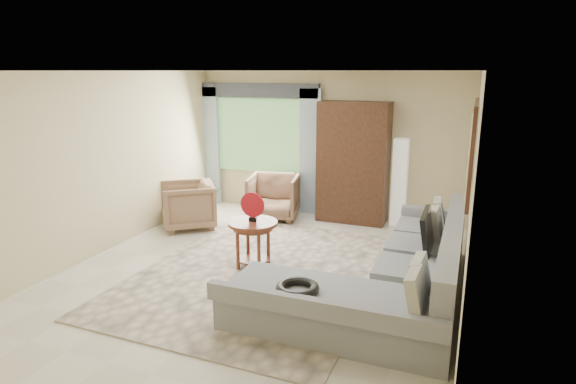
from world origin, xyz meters
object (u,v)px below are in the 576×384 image
at_px(sectional_sofa, 396,279).
at_px(armchair_right, 274,197).
at_px(potted_plant, 210,194).
at_px(floor_lamp, 399,182).
at_px(armchair_left, 188,205).
at_px(tv_screen, 428,231).
at_px(coffee_table, 253,244).
at_px(armoire, 353,163).

height_order(sectional_sofa, armchair_right, sectional_sofa).
relative_size(potted_plant, floor_lamp, 0.37).
bearing_deg(sectional_sofa, armchair_left, 158.17).
xyz_separation_m(armchair_left, potted_plant, (-0.28, 1.18, -0.11)).
distance_m(tv_screen, floor_lamp, 2.50).
xyz_separation_m(coffee_table, armoire, (0.72, 2.59, 0.70)).
distance_m(sectional_sofa, armchair_right, 3.59).
bearing_deg(sectional_sofa, tv_screen, 64.45).
xyz_separation_m(armchair_right, floor_lamp, (2.15, 0.46, 0.35)).
bearing_deg(potted_plant, armchair_right, -6.85).
distance_m(coffee_table, armoire, 2.78).
distance_m(armchair_left, floor_lamp, 3.62).
distance_m(armoire, floor_lamp, 0.86).
height_order(armchair_left, floor_lamp, floor_lamp).
bearing_deg(potted_plant, armchair_left, -76.80).
height_order(armchair_right, armoire, armoire).
xyz_separation_m(armchair_left, armoire, (2.49, 1.41, 0.66)).
xyz_separation_m(sectional_sofa, coffee_table, (-1.95, 0.31, 0.06)).
height_order(potted_plant, floor_lamp, floor_lamp).
relative_size(armchair_left, floor_lamp, 0.57).
bearing_deg(potted_plant, sectional_sofa, -33.70).
distance_m(tv_screen, potted_plant, 4.78).
distance_m(potted_plant, floor_lamp, 3.61).
distance_m(armchair_left, armchair_right, 1.52).
xyz_separation_m(armchair_right, potted_plant, (-1.42, 0.17, -0.12)).
distance_m(sectional_sofa, potted_plant, 4.81).
relative_size(sectional_sofa, armoire, 1.65).
distance_m(armchair_left, potted_plant, 1.21).
bearing_deg(potted_plant, tv_screen, -26.30).
relative_size(coffee_table, armchair_left, 0.77).
height_order(armchair_left, armchair_right, armchair_right).
distance_m(tv_screen, armchair_right, 3.46).
height_order(sectional_sofa, coffee_table, sectional_sofa).
bearing_deg(tv_screen, sectional_sofa, -115.55).
height_order(tv_screen, armoire, armoire).
bearing_deg(coffee_table, tv_screen, 6.47).
distance_m(sectional_sofa, armchair_left, 4.01).
bearing_deg(armoire, potted_plant, -175.22).
bearing_deg(floor_lamp, armchair_right, -167.86).
relative_size(armchair_left, armchair_right, 0.98).
height_order(coffee_table, potted_plant, coffee_table).
xyz_separation_m(coffee_table, floor_lamp, (1.52, 2.65, 0.40)).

